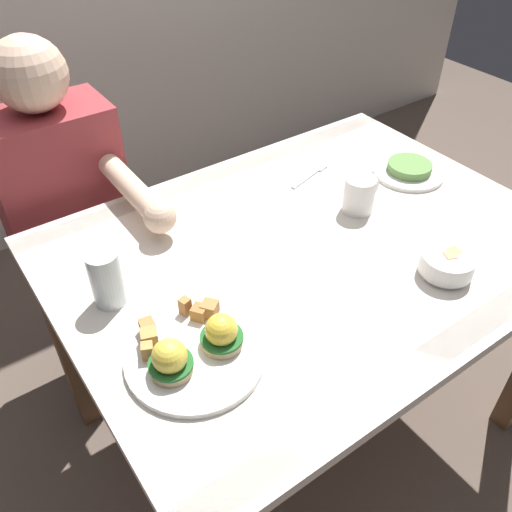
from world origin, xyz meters
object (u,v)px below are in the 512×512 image
eggs_benedict_plate (194,350)px  side_plate (409,170)px  dining_table (308,276)px  diner_person (71,211)px  fruit_bowl (447,264)px  fork (311,175)px  coffee_mug (360,193)px  water_glass_near (107,282)px

eggs_benedict_plate → side_plate: size_ratio=1.35×
dining_table → diner_person: 0.72m
eggs_benedict_plate → fruit_bowl: (0.58, -0.12, 0.00)m
fork → diner_person: bearing=148.7°
dining_table → side_plate: bearing=11.0°
eggs_benedict_plate → coffee_mug: size_ratio=2.42×
diner_person → eggs_benedict_plate: bearing=-90.7°
dining_table → diner_person: bearing=123.4°
fruit_bowl → diner_person: diner_person is taller
fruit_bowl → eggs_benedict_plate: bearing=168.6°
fork → water_glass_near: (-0.67, -0.14, 0.05)m
dining_table → coffee_mug: bearing=11.6°
eggs_benedict_plate → diner_person: 0.75m
coffee_mug → water_glass_near: size_ratio=0.86×
coffee_mug → fork: bearing=87.7°
dining_table → eggs_benedict_plate: size_ratio=4.44×
fruit_bowl → water_glass_near: 0.74m
dining_table → fruit_bowl: 0.34m
side_plate → dining_table: bearing=-169.0°
fruit_bowl → side_plate: fruit_bowl is taller
water_glass_near → side_plate: 0.90m
eggs_benedict_plate → diner_person: bearing=89.3°
diner_person → dining_table: bearing=-56.6°
dining_table → side_plate: (0.43, 0.08, 0.12)m
side_plate → diner_person: bearing=148.0°
dining_table → coffee_mug: 0.25m
eggs_benedict_plate → fork: size_ratio=1.75×
eggs_benedict_plate → fork: eggs_benedict_plate is taller
dining_table → diner_person: size_ratio=1.05×
fruit_bowl → coffee_mug: bearing=87.3°
dining_table → eggs_benedict_plate: bearing=-160.8°
coffee_mug → side_plate: coffee_mug is taller
side_plate → diner_person: size_ratio=0.18×
fork → side_plate: bearing=-33.8°
fork → diner_person: (-0.60, 0.36, -0.09)m
diner_person → fruit_bowl: bearing=-56.3°
eggs_benedict_plate → dining_table: bearing=19.2°
fruit_bowl → coffee_mug: (0.01, 0.30, 0.02)m
fork → diner_person: diner_person is taller
coffee_mug → side_plate: size_ratio=0.56×
side_plate → fruit_bowl: bearing=-126.5°
side_plate → fork: bearing=146.2°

